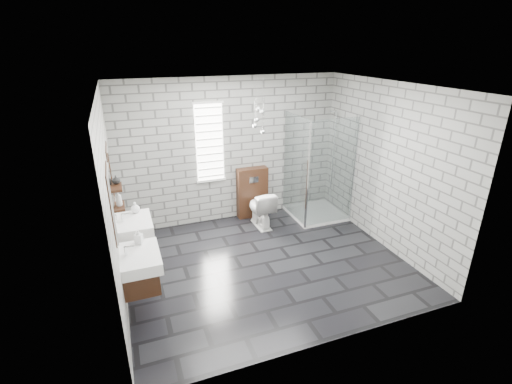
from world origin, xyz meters
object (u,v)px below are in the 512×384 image
vanity_right (132,226)px  shower_enclosure (315,194)px  cistern_panel (252,192)px  toilet (261,208)px  vanity_left (137,260)px

vanity_right → shower_enclosure: 3.49m
cistern_panel → toilet: bearing=-90.0°
shower_enclosure → toilet: bearing=177.1°
vanity_left → vanity_right: 0.98m
vanity_left → toilet: 2.89m
vanity_left → vanity_right: same height
vanity_right → shower_enclosure: (3.41, 0.68, -0.25)m
vanity_left → vanity_right: size_ratio=1.00×
shower_enclosure → cistern_panel: bearing=155.1°
vanity_left → toilet: size_ratio=2.21×
vanity_right → toilet: size_ratio=2.21×
shower_enclosure → toilet: 1.12m
toilet → cistern_panel: bearing=-91.3°
vanity_right → toilet: 2.44m
shower_enclosure → vanity_right: bearing=-168.7°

